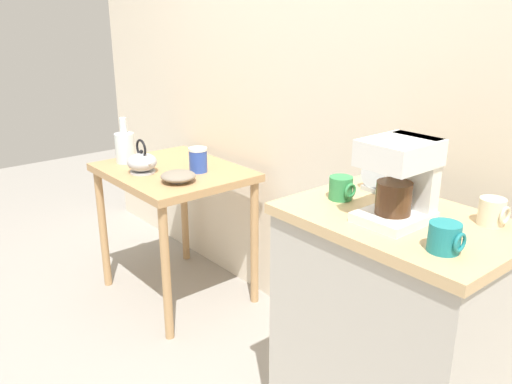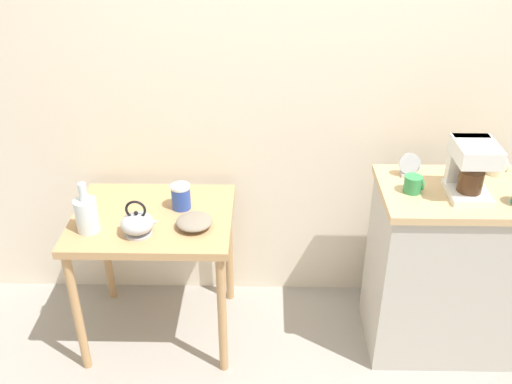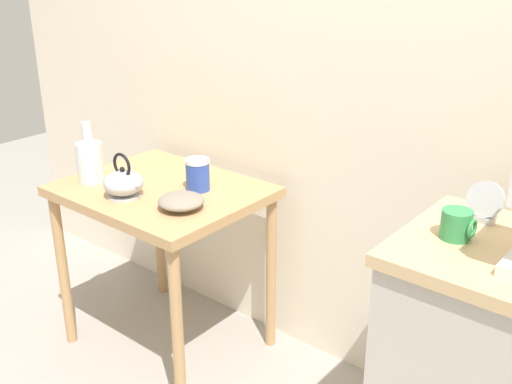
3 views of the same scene
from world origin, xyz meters
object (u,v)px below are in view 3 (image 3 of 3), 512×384
Objects in this scene: canister_enamel at (198,174)px; table_clock at (485,203)px; glass_carafe_vase at (90,160)px; bowl_stoneware at (181,201)px; mug_tall_green at (457,225)px; teakettle at (124,183)px.

table_clock is at bearing 1.03° from canister_enamel.
glass_carafe_vase is at bearing -171.45° from table_clock.
bowl_stoneware is 1.94× the size of mug_tall_green.
glass_carafe_vase is (-0.49, -0.03, 0.06)m from bowl_stoneware.
glass_carafe_vase is 1.51m from mug_tall_green.
mug_tall_green is at bearing 4.32° from teakettle.
glass_carafe_vase reaches higher than teakettle.
mug_tall_green is at bearing 2.72° from glass_carafe_vase.
bowl_stoneware is at bearing -64.25° from canister_enamel.
teakettle reaches higher than canister_enamel.
canister_enamel is 1.45× the size of mug_tall_green.
glass_carafe_vase reaches higher than bowl_stoneware.
bowl_stoneware is at bearing 12.80° from teakettle.
table_clock reaches higher than bowl_stoneware.
canister_enamel reaches higher than bowl_stoneware.
table_clock is (1.03, 0.19, 0.21)m from bowl_stoneware.
glass_carafe_vase is 1.95× the size of canister_enamel.
bowl_stoneware is 1.47× the size of table_clock.
glass_carafe_vase is 1.54m from table_clock.
teakettle is at bearing -168.84° from table_clock.
glass_carafe_vase is 0.46m from canister_enamel.
glass_carafe_vase is at bearing -177.28° from mug_tall_green.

